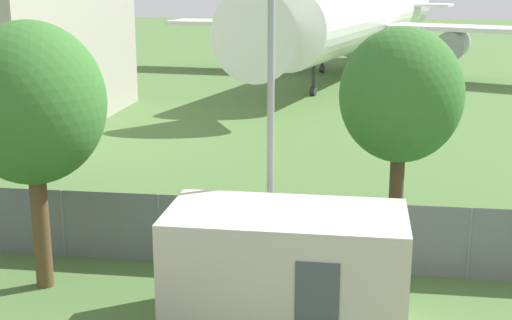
{
  "coord_description": "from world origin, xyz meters",
  "views": [
    {
      "loc": [
        4.81,
        -5.92,
        7.09
      ],
      "look_at": [
        2.06,
        13.6,
        2.0
      ],
      "focal_mm": 50.0,
      "sensor_mm": 36.0,
      "label": 1
    }
  ],
  "objects_px": {
    "airplane": "(356,18)",
    "tree_left_of_cabin": "(401,96)",
    "portable_cabin": "(286,269)",
    "tree_near_hangar": "(31,105)"
  },
  "relations": [
    {
      "from": "airplane",
      "to": "tree_left_of_cabin",
      "type": "distance_m",
      "value": 32.88
    },
    {
      "from": "portable_cabin",
      "to": "tree_left_of_cabin",
      "type": "distance_m",
      "value": 7.2
    },
    {
      "from": "portable_cabin",
      "to": "tree_left_of_cabin",
      "type": "bearing_deg",
      "value": 68.2
    },
    {
      "from": "tree_near_hangar",
      "to": "tree_left_of_cabin",
      "type": "relative_size",
      "value": 1.07
    },
    {
      "from": "portable_cabin",
      "to": "tree_near_hangar",
      "type": "relative_size",
      "value": 0.79
    },
    {
      "from": "tree_left_of_cabin",
      "to": "portable_cabin",
      "type": "bearing_deg",
      "value": -112.35
    },
    {
      "from": "portable_cabin",
      "to": "airplane",
      "type": "bearing_deg",
      "value": 88.88
    },
    {
      "from": "airplane",
      "to": "tree_left_of_cabin",
      "type": "xyz_separation_m",
      "value": [
        1.41,
        -32.85,
        -0.32
      ]
    },
    {
      "from": "tree_left_of_cabin",
      "to": "tree_near_hangar",
      "type": "bearing_deg",
      "value": -148.92
    },
    {
      "from": "airplane",
      "to": "portable_cabin",
      "type": "relative_size",
      "value": 7.87
    }
  ]
}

